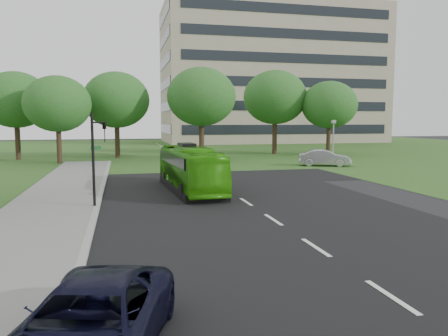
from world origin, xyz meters
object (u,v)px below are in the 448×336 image
Objects in this scene: tree_park_a at (57,104)px; camera_pole at (333,137)px; tree_park_d at (275,97)px; bus at (190,169)px; tree_park_b at (116,100)px; traffic_light at (96,153)px; office_building at (270,76)px; tree_park_c at (201,97)px; tree_park_f at (16,100)px; tree_park_e at (329,105)px; suv at (90,325)px; sedan at (325,158)px.

camera_pole is (23.74, -8.52, -2.93)m from tree_park_a.
tree_park_d is 1.10× the size of bus.
tree_park_d is at bearing 104.74° from camera_pole.
traffic_light is (-0.68, -27.74, -3.61)m from tree_park_b.
tree_park_a is 0.89× the size of tree_park_b.
camera_pole is at bearing -102.26° from office_building.
tree_park_f is at bearing 170.38° from tree_park_c.
tree_park_b is 2.25× the size of camera_pole.
tree_park_d is at bearing 152.10° from tree_park_e.
traffic_light is (-19.10, -29.37, -4.18)m from tree_park_d.
traffic_light is at bearing 107.46° from suv.
tree_park_e is at bearing -2.58° from tree_park_f.
tree_park_d reaches higher than tree_park_e.
tree_park_b is 1.07× the size of tree_park_e.
tree_park_b is at bearing 161.17° from tree_park_c.
tree_park_c reaches higher than bus.
tree_park_a is 23.62m from traffic_light.
office_building reaches higher than suv.
tree_park_b is 22.67m from sedan.
tree_park_d is 15.48m from camera_pole.
tree_park_b reaches higher than sedan.
traffic_light is (9.26, -27.94, -3.53)m from tree_park_f.
tree_park_d is 2.28× the size of traffic_light.
office_building is 40.75m from tree_park_c.
suv is at bearing -109.21° from camera_pole.
camera_pole is (28.39, -13.49, -3.48)m from tree_park_f.
tree_park_d is at bearing 5.06° from tree_park_b.
camera_pole is at bearing -35.77° from tree_park_b.
office_building reaches higher than sedan.
tree_park_a is 1.71× the size of suv.
tree_park_b is at bearing 77.81° from sedan.
bus is at bearing -63.09° from tree_park_a.
office_building is 9.17× the size of traffic_light.
traffic_light reaches higher than suv.
tree_park_b reaches higher than tree_park_a.
tree_park_c is at bearing -9.62° from tree_park_f.
tree_park_f reaches higher than camera_pole.
tree_park_c is 14.76m from camera_pole.
sedan is (27.88, -12.94, -5.36)m from tree_park_f.
camera_pole is at bearing 60.26° from traffic_light.
bus is 17.58m from camera_pole.
tree_park_c is at bearing -154.87° from tree_park_d.
tree_park_a is 0.86× the size of tree_park_c.
office_building is at bearing 82.63° from tree_park_e.
office_building is 8.97× the size of sedan.
office_building reaches higher than tree_park_b.
bus is at bearing -102.06° from tree_park_c.
tree_park_b is (5.29, 4.77, 0.63)m from tree_park_a.
tree_park_e is at bearing 6.70° from tree_park_a.
tree_park_e is 30.09m from bus.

